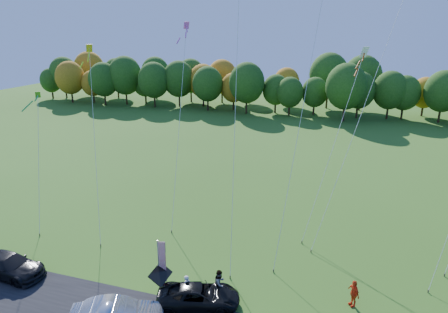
% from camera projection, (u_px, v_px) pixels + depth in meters
% --- Properties ---
extents(ground, '(160.00, 160.00, 0.00)m').
position_uv_depth(ground, '(195.00, 292.00, 24.78)').
color(ground, '#2F5917').
extents(tree_line, '(116.00, 12.00, 10.00)m').
position_uv_depth(tree_line, '(304.00, 115.00, 74.59)').
color(tree_line, '#1E4711').
rests_on(tree_line, ground).
extents(black_suv, '(5.28, 3.60, 1.34)m').
position_uv_depth(black_suv, '(199.00, 296.00, 23.33)').
color(black_suv, black).
rests_on(black_suv, ground).
extents(dark_truck_a, '(5.13, 2.22, 1.47)m').
position_uv_depth(dark_truck_a, '(8.00, 265.00, 26.25)').
color(dark_truck_a, black).
rests_on(dark_truck_a, ground).
extents(person_tailgate_a, '(0.53, 0.67, 1.63)m').
position_uv_depth(person_tailgate_a, '(188.00, 288.00, 23.84)').
color(person_tailgate_a, silver).
rests_on(person_tailgate_a, ground).
extents(person_tailgate_b, '(0.85, 1.00, 1.80)m').
position_uv_depth(person_tailgate_b, '(220.00, 283.00, 24.13)').
color(person_tailgate_b, gray).
rests_on(person_tailgate_b, ground).
extents(person_east, '(0.91, 1.04, 1.69)m').
position_uv_depth(person_east, '(353.00, 293.00, 23.33)').
color(person_east, '#EC3D16').
rests_on(person_east, ground).
extents(feather_flag, '(0.48, 0.17, 3.64)m').
position_uv_depth(feather_flag, '(161.00, 261.00, 24.03)').
color(feather_flag, '#999999').
rests_on(feather_flag, ground).
extents(kite_delta_blue, '(3.58, 10.44, 32.70)m').
position_uv_depth(kite_delta_blue, '(238.00, 17.00, 25.70)').
color(kite_delta_blue, '#4C3F33').
rests_on(kite_delta_blue, ground).
extents(kite_parafoil_orange, '(8.32, 12.22, 23.92)m').
position_uv_depth(kite_parafoil_orange, '(373.00, 82.00, 29.82)').
color(kite_parafoil_orange, '#4C3F33').
rests_on(kite_parafoil_orange, ground).
extents(kite_delta_red, '(2.76, 10.78, 23.22)m').
position_uv_depth(kite_delta_red, '(306.00, 90.00, 27.63)').
color(kite_delta_red, '#4C3F33').
rests_on(kite_delta_red, ground).
extents(kite_diamond_yellow, '(4.32, 6.78, 14.67)m').
position_uv_depth(kite_diamond_yellow, '(95.00, 142.00, 31.09)').
color(kite_diamond_yellow, '#4C3F33').
rests_on(kite_diamond_yellow, ground).
extents(kite_diamond_green, '(2.90, 5.02, 10.86)m').
position_uv_depth(kite_diamond_green, '(39.00, 162.00, 32.23)').
color(kite_diamond_green, '#4C3F33').
rests_on(kite_diamond_green, ground).
extents(kite_diamond_white, '(3.91, 6.67, 14.69)m').
position_uv_depth(kite_diamond_white, '(334.00, 146.00, 30.42)').
color(kite_diamond_white, '#4C3F33').
rests_on(kite_diamond_white, ground).
extents(kite_diamond_pink, '(1.78, 7.65, 16.42)m').
position_uv_depth(kite_diamond_pink, '(179.00, 124.00, 32.88)').
color(kite_diamond_pink, '#4C3F33').
rests_on(kite_diamond_pink, ground).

